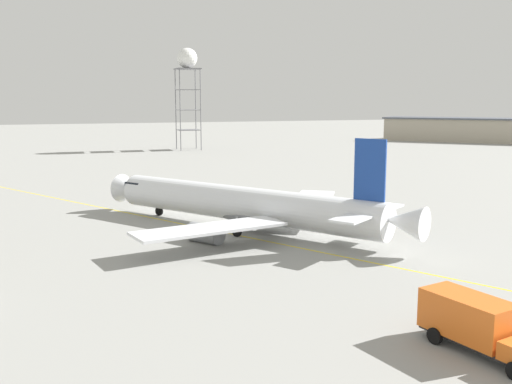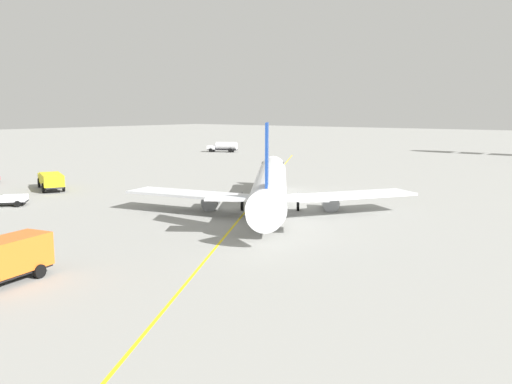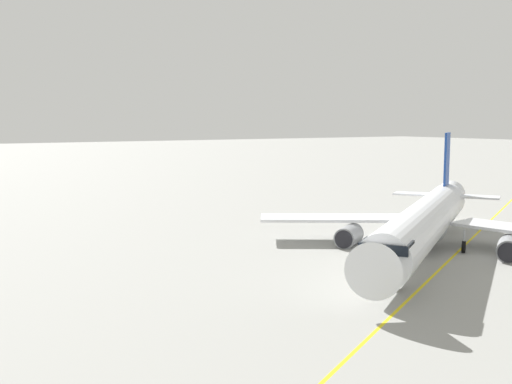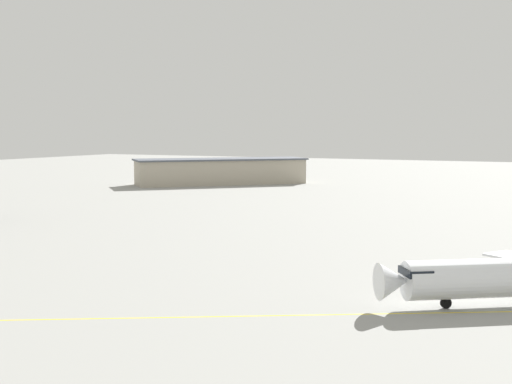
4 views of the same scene
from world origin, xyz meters
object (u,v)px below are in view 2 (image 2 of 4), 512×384
fire_tender_truck (51,180)px  pushback_tug_truck (8,199)px  catering_truck_truck (2,260)px  fuel_tanker_truck (223,147)px  airliner_main (270,187)px

fire_tender_truck → pushback_tug_truck: size_ratio=1.91×
catering_truck_truck → pushback_tug_truck: catering_truck_truck is taller
pushback_tug_truck → fuel_tanker_truck: bearing=-114.1°
fire_tender_truck → catering_truck_truck: bearing=169.9°
airliner_main → catering_truck_truck: (2.31, -34.65, -1.03)m
fuel_tanker_truck → airliner_main: bearing=110.0°
airliner_main → fuel_tanker_truck: airliner_main is taller
fire_tender_truck → fuel_tanker_truck: fuel_tanker_truck is taller
catering_truck_truck → fuel_tanker_truck: bearing=-158.3°
fire_tender_truck → pushback_tug_truck: bearing=152.4°
fire_tender_truck → pushback_tug_truck: 14.02m
fuel_tanker_truck → catering_truck_truck: size_ratio=1.06×
airliner_main → fire_tender_truck: bearing=66.4°
fuel_tanker_truck → pushback_tug_truck: size_ratio=1.72×
fuel_tanker_truck → catering_truck_truck: bearing=99.2°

